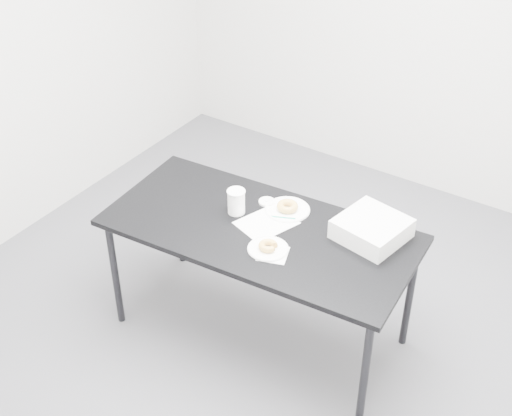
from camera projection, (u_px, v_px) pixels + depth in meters
The scene contains 14 objects.
floor at pixel (268, 327), 4.32m from camera, with size 4.00×4.00×0.00m, color #48484D.
wall_back at pixel (425, 13), 4.91m from camera, with size 4.00×0.02×2.70m, color silver.
table at pixel (260, 237), 3.89m from camera, with size 1.74×0.91×0.77m.
scorecard at pixel (266, 223), 3.89m from camera, with size 0.23×0.30×0.00m, color white.
logo_patch at pixel (287, 218), 3.92m from camera, with size 0.05×0.05×0.00m, color green.
pen at pixel (283, 218), 3.92m from camera, with size 0.01×0.01×0.14m, color #0C8B6C.
napkin at pixel (273, 254), 3.67m from camera, with size 0.15×0.15×0.00m, color white.
plate_near at pixel (268, 249), 3.70m from camera, with size 0.22×0.22×0.01m, color white.
donut_near at pixel (268, 246), 3.69m from camera, with size 0.10×0.10×0.03m, color gold.
plate_far at pixel (287, 210), 3.99m from camera, with size 0.25×0.25×0.01m, color white.
donut_far at pixel (287, 206), 3.98m from camera, with size 0.12×0.12×0.04m, color gold.
coffee_cup at pixel (236, 201), 3.93m from camera, with size 0.10×0.10×0.14m, color white.
cup_lid at pixel (267, 202), 4.05m from camera, with size 0.09×0.09×0.01m, color white.
bakery_box at pixel (372, 229), 3.76m from camera, with size 0.33×0.33×0.11m, color white.
Camera 1 is at (1.65, -2.64, 3.08)m, focal length 50.00 mm.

